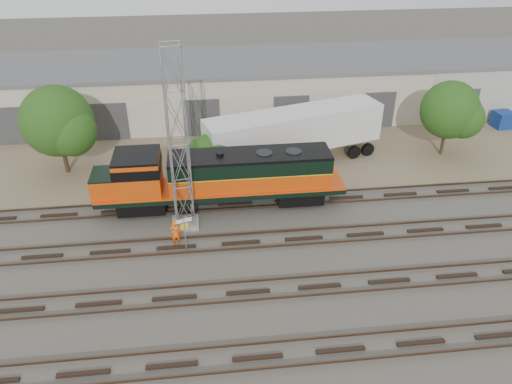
{
  "coord_description": "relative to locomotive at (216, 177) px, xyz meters",
  "views": [
    {
      "loc": [
        -5.9,
        -23.43,
        18.9
      ],
      "look_at": [
        -2.76,
        4.0,
        2.2
      ],
      "focal_mm": 35.0,
      "sensor_mm": 36.0,
      "label": 1
    }
  ],
  "objects": [
    {
      "name": "worker",
      "position": [
        -2.75,
        -4.15,
        -1.42
      ],
      "size": [
        0.69,
        0.47,
        1.83
      ],
      "primitive_type": "imported",
      "rotation": [
        0.0,
        0.0,
        3.19
      ],
      "color": "#F65F0D",
      "rests_on": "ground"
    },
    {
      "name": "semi_trailer",
      "position": [
        6.71,
        5.95,
        0.44
      ],
      "size": [
        14.54,
        6.75,
        4.4
      ],
      "rotation": [
        0.0,
        0.0,
        0.28
      ],
      "color": "silver",
      "rests_on": "ground"
    },
    {
      "name": "tree_mid",
      "position": [
        -0.07,
        3.34,
        -0.65
      ],
      "size": [
        4.25,
        4.05,
        4.05
      ],
      "color": "#382619",
      "rests_on": "ground"
    },
    {
      "name": "locomotive",
      "position": [
        0.0,
        0.0,
        0.0
      ],
      "size": [
        16.87,
        2.96,
        4.05
      ],
      "color": "black",
      "rests_on": "tracks"
    },
    {
      "name": "dumpster_blue",
      "position": [
        26.94,
        10.69,
        -1.58
      ],
      "size": [
        1.76,
        1.67,
        1.5
      ],
      "primitive_type": "cube",
      "rotation": [
        0.0,
        0.0,
        0.11
      ],
      "color": "navy",
      "rests_on": "ground"
    },
    {
      "name": "warehouse",
      "position": [
        5.27,
        16.98,
        0.32
      ],
      "size": [
        58.4,
        10.4,
        5.3
      ],
      "color": "beige",
      "rests_on": "ground"
    },
    {
      "name": "signal_tower",
      "position": [
        -2.23,
        -1.94,
        3.44
      ],
      "size": [
        1.75,
        1.75,
        11.84
      ],
      "rotation": [
        0.0,
        0.0,
        0.17
      ],
      "color": "gray",
      "rests_on": "ground"
    },
    {
      "name": "dumpster_red",
      "position": [
        21.51,
        11.45,
        -1.63
      ],
      "size": [
        1.76,
        1.68,
        1.4
      ],
      "primitive_type": "cube",
      "rotation": [
        0.0,
        0.0,
        0.21
      ],
      "color": "maroon",
      "rests_on": "ground"
    },
    {
      "name": "tree_east",
      "position": [
        19.19,
        5.81,
        1.48
      ],
      "size": [
        4.86,
        4.63,
        6.25
      ],
      "color": "#382619",
      "rests_on": "ground"
    },
    {
      "name": "sign_post",
      "position": [
        -2.15,
        -4.77,
        -0.68
      ],
      "size": [
        0.93,
        0.33,
        2.36
      ],
      "color": "gray",
      "rests_on": "ground"
    },
    {
      "name": "tree_west",
      "position": [
        -11.18,
        6.14,
        1.83
      ],
      "size": [
        5.59,
        5.32,
        6.96
      ],
      "color": "#382619",
      "rests_on": "ground"
    },
    {
      "name": "dirt_strip",
      "position": [
        5.22,
        9.0,
        -2.32
      ],
      "size": [
        80.0,
        16.0,
        0.02
      ],
      "primitive_type": "cube",
      "color": "#726047",
      "rests_on": "ground"
    },
    {
      "name": "tracks",
      "position": [
        5.22,
        -9.0,
        -2.25
      ],
      "size": [
        80.0,
        20.4,
        0.28
      ],
      "color": "black",
      "rests_on": "ground"
    },
    {
      "name": "ground",
      "position": [
        5.22,
        -6.0,
        -2.33
      ],
      "size": [
        140.0,
        140.0,
        0.0
      ],
      "primitive_type": "plane",
      "color": "#47423A",
      "rests_on": "ground"
    }
  ]
}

